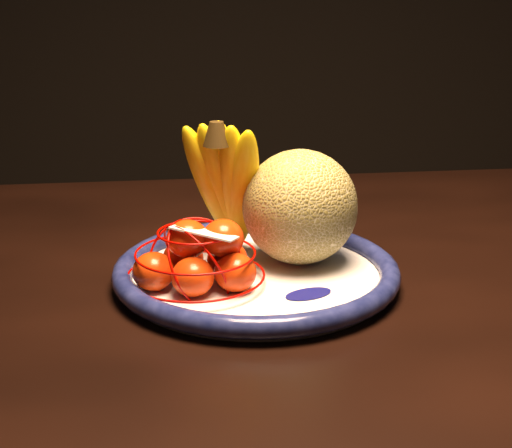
{
  "coord_description": "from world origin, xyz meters",
  "views": [
    {
      "loc": [
        -0.04,
        -0.85,
        1.05
      ],
      "look_at": [
        -0.02,
        0.01,
        0.78
      ],
      "focal_mm": 55.0,
      "sensor_mm": 36.0,
      "label": 1
    }
  ],
  "objects_px": {
    "fruit_bowl": "(256,273)",
    "dining_table": "(179,321)",
    "banana_bunch": "(228,181)",
    "cantaloupe": "(300,207)",
    "mandarin_bag": "(199,260)"
  },
  "relations": [
    {
      "from": "dining_table",
      "to": "fruit_bowl",
      "type": "height_order",
      "value": "fruit_bowl"
    },
    {
      "from": "mandarin_bag",
      "to": "fruit_bowl",
      "type": "bearing_deg",
      "value": 27.65
    },
    {
      "from": "fruit_bowl",
      "to": "cantaloupe",
      "type": "bearing_deg",
      "value": 36.36
    },
    {
      "from": "dining_table",
      "to": "cantaloupe",
      "type": "bearing_deg",
      "value": -13.74
    },
    {
      "from": "dining_table",
      "to": "fruit_bowl",
      "type": "distance_m",
      "value": 0.14
    },
    {
      "from": "dining_table",
      "to": "cantaloupe",
      "type": "height_order",
      "value": "cantaloupe"
    },
    {
      "from": "fruit_bowl",
      "to": "dining_table",
      "type": "bearing_deg",
      "value": 148.18
    },
    {
      "from": "dining_table",
      "to": "banana_bunch",
      "type": "bearing_deg",
      "value": -1.54
    },
    {
      "from": "fruit_bowl",
      "to": "cantaloupe",
      "type": "distance_m",
      "value": 0.09
    },
    {
      "from": "cantaloupe",
      "to": "mandarin_bag",
      "type": "distance_m",
      "value": 0.14
    },
    {
      "from": "dining_table",
      "to": "fruit_bowl",
      "type": "bearing_deg",
      "value": -37.67
    },
    {
      "from": "fruit_bowl",
      "to": "mandarin_bag",
      "type": "height_order",
      "value": "mandarin_bag"
    },
    {
      "from": "cantaloupe",
      "to": "mandarin_bag",
      "type": "xyz_separation_m",
      "value": [
        -0.12,
        -0.07,
        -0.04
      ]
    },
    {
      "from": "fruit_bowl",
      "to": "banana_bunch",
      "type": "height_order",
      "value": "banana_bunch"
    },
    {
      "from": "banana_bunch",
      "to": "mandarin_bag",
      "type": "xyz_separation_m",
      "value": [
        -0.03,
        -0.1,
        -0.06
      ]
    }
  ]
}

